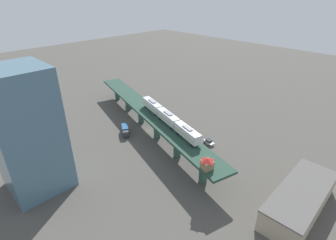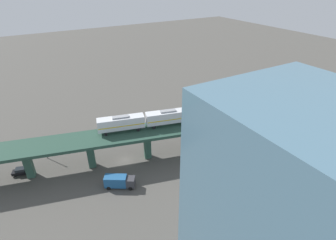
# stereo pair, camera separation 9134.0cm
# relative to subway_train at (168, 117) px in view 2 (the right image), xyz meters

# --- Properties ---
(ground_plane) EXTENTS (400.00, 400.00, 0.00)m
(ground_plane) POSITION_rel_subway_train_xyz_m (-1.93, -12.67, -11.26)
(ground_plane) COLOR #4C4944
(elevated_viaduct) EXTENTS (31.83, 91.06, 8.72)m
(elevated_viaduct) POSITION_rel_subway_train_xyz_m (-1.98, -12.86, -3.81)
(elevated_viaduct) COLOR #244135
(elevated_viaduct) RESTS_ON ground
(subway_train) EXTENTS (12.29, 36.66, 4.45)m
(subway_train) POSITION_rel_subway_train_xyz_m (0.00, 0.00, 0.00)
(subway_train) COLOR silver
(subway_train) RESTS_ON elevated_viaduct
(signal_hut) EXTENTS (3.94, 3.94, 3.40)m
(signal_hut) POSITION_rel_subway_train_xyz_m (10.90, 26.11, -0.74)
(signal_hut) COLOR #8C7251
(signal_hut) RESTS_ON elevated_viaduct
(street_car_black) EXTENTS (3.01, 4.73, 1.89)m
(street_car_black) POSITION_rel_subway_train_xyz_m (-10.09, -37.51, -10.32)
(street_car_black) COLOR black
(street_car_black) RESTS_ON ground
(street_car_silver) EXTENTS (2.77, 4.70, 1.89)m
(street_car_silver) POSITION_rel_subway_train_xyz_m (-10.91, 10.83, -10.32)
(street_car_silver) COLOR #B7BABF
(street_car_silver) RESTS_ON ground
(delivery_truck) EXTENTS (5.70, 7.31, 3.20)m
(delivery_truck) POSITION_rel_subway_train_xyz_m (6.92, -17.48, -9.50)
(delivery_truck) COLOR #333338
(delivery_truck) RESTS_ON ground
(street_lamp) EXTENTS (0.44, 0.44, 6.94)m
(street_lamp) POSITION_rel_subway_train_xyz_m (-13.67, -30.79, -7.15)
(street_lamp) COLOR black
(street_lamp) RESTS_ON ground
(warehouse_building) EXTENTS (28.81, 10.91, 6.80)m
(warehouse_building) POSITION_rel_subway_train_xyz_m (-1.62, 47.38, -7.85)
(warehouse_building) COLOR tan
(warehouse_building) RESTS_ON ground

